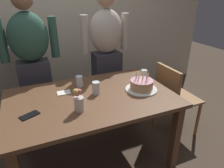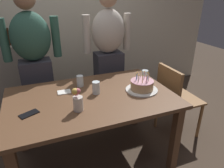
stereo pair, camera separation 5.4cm
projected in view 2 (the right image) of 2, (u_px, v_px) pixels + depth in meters
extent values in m
plane|color=#47382B|center=(94.00, 158.00, 2.18)|extent=(10.00, 10.00, 0.00)
cube|color=beige|center=(59.00, 15.00, 2.95)|extent=(5.20, 0.10, 2.60)
cube|color=brown|center=(91.00, 98.00, 1.88)|extent=(1.50, 0.96, 0.03)
cube|color=brown|center=(175.00, 139.00, 1.91)|extent=(0.07, 0.07, 0.70)
cube|color=brown|center=(19.00, 123.00, 2.15)|extent=(0.07, 0.07, 0.70)
cube|color=brown|center=(135.00, 100.00, 2.60)|extent=(0.07, 0.07, 0.70)
cylinder|color=white|center=(142.00, 90.00, 1.98)|extent=(0.31, 0.31, 0.01)
cylinder|color=tan|center=(142.00, 85.00, 1.96)|extent=(0.22, 0.22, 0.08)
cylinder|color=#D18E9E|center=(142.00, 81.00, 1.94)|extent=(0.22, 0.22, 0.01)
cylinder|color=pink|center=(144.00, 75.00, 1.97)|extent=(0.01, 0.01, 0.06)
sphere|color=#F9C64C|center=(145.00, 72.00, 1.95)|extent=(0.01, 0.01, 0.01)
cylinder|color=beige|center=(140.00, 75.00, 1.97)|extent=(0.01, 0.01, 0.06)
sphere|color=#F9C64C|center=(140.00, 71.00, 1.96)|extent=(0.01, 0.01, 0.01)
cylinder|color=#93B7DB|center=(137.00, 76.00, 1.95)|extent=(0.01, 0.01, 0.06)
sphere|color=#F9C64C|center=(137.00, 72.00, 1.94)|extent=(0.01, 0.01, 0.01)
cylinder|color=#93B7DB|center=(136.00, 78.00, 1.92)|extent=(0.01, 0.01, 0.06)
sphere|color=#F9C64C|center=(137.00, 74.00, 1.90)|extent=(0.01, 0.01, 0.01)
cylinder|color=beige|center=(138.00, 79.00, 1.89)|extent=(0.01, 0.01, 0.06)
sphere|color=#F9C64C|center=(139.00, 75.00, 1.87)|extent=(0.01, 0.01, 0.01)
cylinder|color=#EAB266|center=(143.00, 80.00, 1.87)|extent=(0.01, 0.01, 0.06)
sphere|color=#F9C64C|center=(143.00, 76.00, 1.85)|extent=(0.01, 0.01, 0.01)
cylinder|color=pink|center=(147.00, 79.00, 1.88)|extent=(0.01, 0.01, 0.06)
sphere|color=#F9C64C|center=(147.00, 76.00, 1.86)|extent=(0.01, 0.01, 0.01)
cylinder|color=beige|center=(149.00, 78.00, 1.91)|extent=(0.01, 0.01, 0.06)
sphere|color=#F9C64C|center=(149.00, 74.00, 1.89)|extent=(0.01, 0.01, 0.01)
cylinder|color=#93B7DB|center=(148.00, 77.00, 1.94)|extent=(0.01, 0.01, 0.06)
sphere|color=#F9C64C|center=(148.00, 73.00, 1.93)|extent=(0.01, 0.01, 0.01)
cylinder|color=silver|center=(80.00, 81.00, 2.05)|extent=(0.07, 0.07, 0.11)
cylinder|color=silver|center=(96.00, 88.00, 1.90)|extent=(0.07, 0.07, 0.12)
cylinder|color=silver|center=(145.00, 75.00, 2.17)|extent=(0.07, 0.07, 0.11)
cube|color=black|center=(29.00, 114.00, 1.59)|extent=(0.16, 0.13, 0.01)
cube|color=white|center=(64.00, 92.00, 1.93)|extent=(0.13, 0.10, 0.01)
cylinder|color=silver|center=(78.00, 104.00, 1.62)|extent=(0.08, 0.08, 0.12)
sphere|color=#DB6670|center=(76.00, 93.00, 1.59)|extent=(0.05, 0.05, 0.05)
sphere|color=gold|center=(75.00, 91.00, 1.57)|extent=(0.05, 0.05, 0.05)
sphere|color=#DB6670|center=(78.00, 91.00, 1.58)|extent=(0.04, 0.04, 0.04)
cube|color=#33333D|center=(41.00, 97.00, 2.44)|extent=(0.34, 0.23, 0.92)
ellipsoid|color=#2D5647|center=(31.00, 37.00, 2.14)|extent=(0.41, 0.27, 0.52)
cylinder|color=#2D5647|center=(56.00, 37.00, 2.26)|extent=(0.09, 0.09, 0.44)
cylinder|color=#2D5647|center=(4.00, 41.00, 2.09)|extent=(0.09, 0.09, 0.44)
cube|color=#33333D|center=(109.00, 86.00, 2.73)|extent=(0.34, 0.23, 0.92)
ellipsoid|color=beige|center=(108.00, 31.00, 2.43)|extent=(0.41, 0.27, 0.52)
cylinder|color=beige|center=(127.00, 32.00, 2.56)|extent=(0.09, 0.09, 0.44)
cylinder|color=beige|center=(87.00, 35.00, 2.38)|extent=(0.09, 0.09, 0.44)
cube|color=olive|center=(180.00, 99.00, 2.40)|extent=(0.42, 0.42, 0.02)
cube|color=olive|center=(169.00, 85.00, 2.24)|extent=(0.04, 0.40, 0.40)
cylinder|color=olive|center=(200.00, 121.00, 2.40)|extent=(0.04, 0.04, 0.45)
cylinder|color=olive|center=(180.00, 106.00, 2.71)|extent=(0.04, 0.04, 0.45)
cylinder|color=olive|center=(174.00, 128.00, 2.28)|extent=(0.04, 0.04, 0.45)
cylinder|color=olive|center=(157.00, 112.00, 2.58)|extent=(0.04, 0.04, 0.45)
cube|color=#9E9384|center=(11.00, 80.00, 2.84)|extent=(0.81, 0.30, 0.98)
cylinder|color=#382314|center=(6.00, 37.00, 2.61)|extent=(0.08, 0.08, 0.22)
cylinder|color=#194723|center=(16.00, 35.00, 2.64)|extent=(0.07, 0.07, 0.25)
cylinder|color=black|center=(25.00, 35.00, 2.68)|extent=(0.07, 0.07, 0.24)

